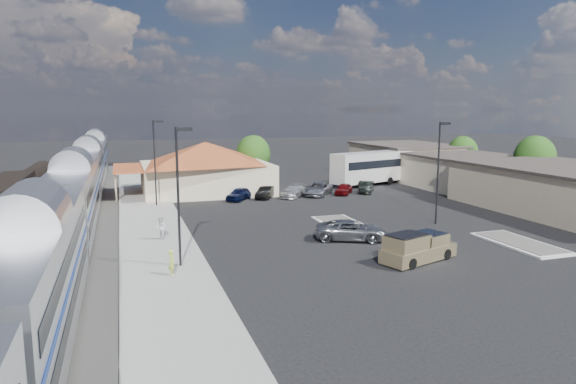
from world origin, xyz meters
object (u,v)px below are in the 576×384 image
object	(u,v)px
pickup_truck	(419,248)
coach_bus	(375,166)
station_depot	(205,167)
suv	(351,230)

from	to	relation	value
pickup_truck	coach_bus	xyz separation A→B (m)	(13.97, 32.90, 1.62)
station_depot	suv	bearing A→B (deg)	-75.27
station_depot	pickup_truck	world-z (taller)	station_depot
station_depot	suv	xyz separation A→B (m)	(7.05, -26.79, -2.36)
suv	coach_bus	xyz separation A→B (m)	(15.86, 26.39, 1.77)
station_depot	coach_bus	xyz separation A→B (m)	(22.91, -0.41, -0.59)
station_depot	pickup_truck	distance (m)	34.55
pickup_truck	coach_bus	world-z (taller)	coach_bus
station_depot	coach_bus	bearing A→B (deg)	-1.01
suv	coach_bus	size ratio (longest dim) A/B	0.40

